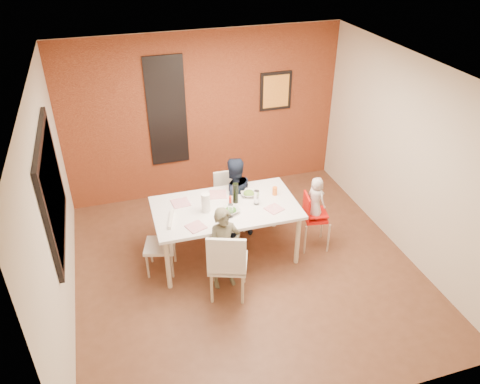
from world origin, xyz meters
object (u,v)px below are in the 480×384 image
object	(u,v)px
chair_left	(165,241)
wine_bottle	(235,193)
child_far	(233,198)
chair_far	(229,197)
chair_near	(227,262)
high_chair	(313,216)
toddler	(316,198)
paper_towel_roll	(206,203)
dining_table	(226,211)
child_near	(224,249)

from	to	relation	value
chair_left	wine_bottle	xyz separation A→B (m)	(1.01, 0.15, 0.47)
child_far	chair_far	bearing A→B (deg)	-98.47
chair_near	wine_bottle	distance (m)	1.04
chair_left	high_chair	world-z (taller)	high_chair
high_chair	toddler	distance (m)	0.30
chair_near	paper_towel_roll	distance (m)	0.89
dining_table	chair_far	distance (m)	0.75
toddler	paper_towel_roll	bearing A→B (deg)	63.27
chair_left	child_far	world-z (taller)	child_far
chair_near	paper_towel_roll	world-z (taller)	paper_towel_roll
chair_left	high_chair	distance (m)	2.07
child_far	toddler	world-z (taller)	child_far
dining_table	wine_bottle	distance (m)	0.27
chair_near	paper_towel_roll	size ratio (longest dim) A/B	3.80
paper_towel_roll	child_near	bearing A→B (deg)	-80.76
high_chair	wine_bottle	xyz separation A→B (m)	(-1.06, 0.23, 0.43)
chair_near	high_chair	world-z (taller)	chair_near
chair_left	high_chair	size ratio (longest dim) A/B	0.98
dining_table	chair_left	xyz separation A→B (m)	(-0.85, -0.08, -0.26)
child_near	dining_table	bearing A→B (deg)	69.14
dining_table	chair_near	xyz separation A→B (m)	(-0.21, -0.83, -0.17)
child_far	toddler	bearing A→B (deg)	140.39
chair_far	child_near	xyz separation A→B (m)	(-0.42, -1.26, 0.08)
child_far	paper_towel_roll	distance (m)	0.76
dining_table	high_chair	xyz separation A→B (m)	(1.22, -0.17, -0.21)
chair_far	chair_left	distance (m)	1.33
child_far	child_near	bearing A→B (deg)	59.56
dining_table	chair_near	distance (m)	0.88
dining_table	child_far	xyz separation A→B (m)	(0.24, 0.44, -0.10)
dining_table	wine_bottle	world-z (taller)	wine_bottle
child_far	chair_left	bearing A→B (deg)	17.43
chair_near	wine_bottle	xyz separation A→B (m)	(0.37, 0.89, 0.39)
chair_near	child_near	size ratio (longest dim) A/B	0.87
child_near	high_chair	bearing A→B (deg)	13.07
dining_table	toddler	size ratio (longest dim) A/B	3.16
chair_left	child_far	bearing A→B (deg)	131.09
chair_near	child_far	xyz separation A→B (m)	(0.45, 1.27, 0.07)
wine_bottle	chair_near	bearing A→B (deg)	-112.57
chair_far	dining_table	bearing A→B (deg)	-108.33
chair_far	toddler	size ratio (longest dim) A/B	1.45
chair_near	high_chair	xyz separation A→B (m)	(1.43, 0.66, -0.04)
wine_bottle	dining_table	bearing A→B (deg)	-158.03
high_chair	child_far	size ratio (longest dim) A/B	0.69
chair_near	wine_bottle	world-z (taller)	wine_bottle
wine_bottle	paper_towel_roll	distance (m)	0.44
chair_near	chair_far	size ratio (longest dim) A/B	1.12
high_chair	paper_towel_roll	size ratio (longest dim) A/B	3.27
chair_left	toddler	xyz separation A→B (m)	(2.09, -0.09, 0.34)
high_chair	paper_towel_roll	distance (m)	1.56
child_far	paper_towel_roll	size ratio (longest dim) A/B	4.77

